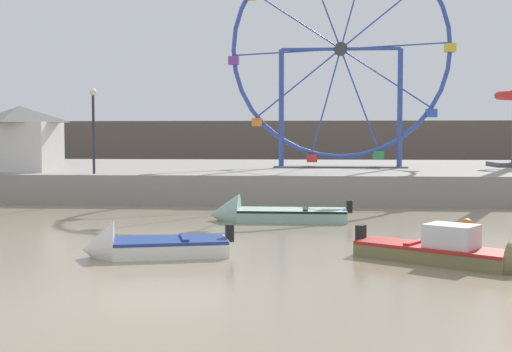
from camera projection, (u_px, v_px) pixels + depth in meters
ground_plane at (160, 295)px, 12.98m from camera, size 240.00×240.00×0.00m
quay_promenade at (258, 177)px, 39.69m from camera, size 110.00×20.55×1.31m
distant_town_skyline at (276, 145)px, 63.27m from camera, size 140.00×3.00×4.40m
motorboat_olive_wood at (464, 254)px, 15.91m from camera, size 4.52×3.58×1.27m
motorboat_seafoam at (263, 214)px, 24.35m from camera, size 5.08×1.62×1.48m
motorboat_white_red_stripe at (141, 247)px, 17.19m from camera, size 3.88×2.26×1.36m
ferris_wheel_blue_frame at (341, 53)px, 36.50m from camera, size 12.05×1.20×12.23m
carnival_booth_white_ticket at (20, 137)px, 33.17m from camera, size 3.94×3.01×3.16m
promenade_lamp_near at (93, 118)px, 30.95m from camera, size 0.32×0.32×3.86m
mooring_buoy_orange at (467, 225)px, 21.48m from camera, size 0.44×0.44×0.44m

